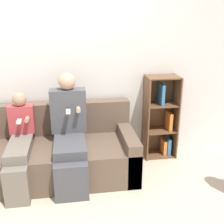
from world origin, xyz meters
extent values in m
plane|color=beige|center=(0.00, 0.00, 0.00)|extent=(14.00, 14.00, 0.00)
cube|color=silver|center=(0.00, 1.05, 1.27)|extent=(10.00, 0.06, 2.55)
cube|color=brown|center=(-0.06, 0.43, 0.21)|extent=(1.96, 0.73, 0.42)
cube|color=brown|center=(-0.06, 0.89, 0.42)|extent=(1.96, 0.19, 0.85)
cube|color=brown|center=(0.84, 0.43, 0.27)|extent=(0.17, 0.73, 0.55)
cube|color=#47474C|center=(0.13, 0.00, 0.21)|extent=(0.37, 0.12, 0.42)
cube|color=#47474C|center=(0.13, 0.32, 0.48)|extent=(0.37, 0.52, 0.11)
cube|color=#4C4C51|center=(0.13, 0.67, 0.80)|extent=(0.43, 0.19, 0.54)
sphere|color=tan|center=(0.13, 0.67, 1.17)|extent=(0.21, 0.21, 0.21)
cylinder|color=tan|center=(0.24, 0.53, 0.86)|extent=(0.05, 0.10, 0.05)
cube|color=white|center=(0.13, 0.48, 0.86)|extent=(0.05, 0.12, 0.02)
cube|color=#70665B|center=(-0.45, 0.00, 0.21)|extent=(0.25, 0.12, 0.42)
cube|color=#70665B|center=(-0.45, 0.35, 0.48)|extent=(0.25, 0.58, 0.11)
cube|color=#B73D42|center=(-0.45, 0.70, 0.71)|extent=(0.30, 0.13, 0.35)
sphere|color=tan|center=(-0.45, 0.70, 0.96)|extent=(0.17, 0.17, 0.17)
cylinder|color=tan|center=(-0.36, 0.59, 0.74)|extent=(0.05, 0.10, 0.05)
cube|color=white|center=(-0.45, 0.54, 0.74)|extent=(0.05, 0.12, 0.02)
cube|color=brown|center=(1.16, 0.85, 0.57)|extent=(0.02, 0.32, 1.15)
cube|color=brown|center=(1.58, 0.85, 0.57)|extent=(0.02, 0.32, 1.15)
cube|color=brown|center=(1.37, 1.00, 0.57)|extent=(0.44, 0.02, 1.15)
cube|color=brown|center=(1.37, 0.85, 0.01)|extent=(0.40, 0.28, 0.02)
cube|color=brown|center=(1.37, 0.85, 0.39)|extent=(0.40, 0.28, 0.02)
cube|color=brown|center=(1.37, 0.85, 0.76)|extent=(0.40, 0.28, 0.02)
cube|color=brown|center=(1.37, 0.85, 1.14)|extent=(0.40, 0.28, 0.02)
cube|color=orange|center=(1.50, 0.85, 0.52)|extent=(0.04, 0.21, 0.25)
cube|color=teal|center=(1.50, 0.85, 0.14)|extent=(0.05, 0.18, 0.24)
cube|color=orange|center=(1.45, 0.85, 0.12)|extent=(0.05, 0.16, 0.21)
cube|color=teal|center=(1.36, 0.85, 0.91)|extent=(0.04, 0.22, 0.28)
camera|label=1|loc=(0.16, -2.63, 1.92)|focal=45.00mm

